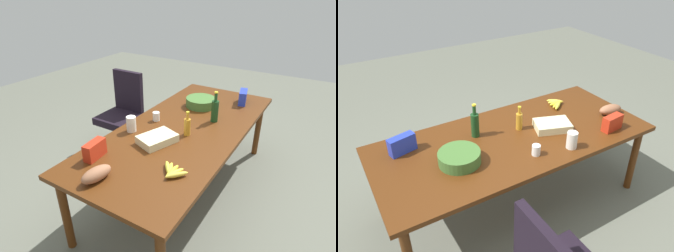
# 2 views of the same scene
# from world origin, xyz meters

# --- Properties ---
(ground_plane) EXTENTS (10.00, 10.00, 0.00)m
(ground_plane) POSITION_xyz_m (0.00, 0.00, 0.00)
(ground_plane) COLOR #66695B
(conference_table) EXTENTS (2.45, 1.08, 0.75)m
(conference_table) POSITION_xyz_m (0.00, 0.00, 0.69)
(conference_table) COLOR #51280D
(conference_table) RESTS_ON ground
(dressing_bottle) EXTENTS (0.06, 0.06, 0.23)m
(dressing_bottle) POSITION_xyz_m (-0.11, -0.09, 0.84)
(dressing_bottle) COLOR gold
(dressing_bottle) RESTS_ON conference_table
(chip_bag_red) EXTENTS (0.21, 0.10, 0.14)m
(chip_bag_red) POSITION_xyz_m (-0.83, 0.36, 0.82)
(chip_bag_red) COLOR red
(chip_bag_red) RESTS_ON conference_table
(paper_cup) EXTENTS (0.07, 0.07, 0.09)m
(paper_cup) POSITION_xyz_m (-0.01, 0.32, 0.80)
(paper_cup) COLOR white
(paper_cup) RESTS_ON conference_table
(chip_bag_blue) EXTENTS (0.23, 0.13, 0.15)m
(chip_bag_blue) POSITION_xyz_m (0.90, -0.28, 0.83)
(chip_bag_blue) COLOR #263BBE
(chip_bag_blue) RESTS_ON conference_table
(sheet_cake) EXTENTS (0.38, 0.32, 0.07)m
(sheet_cake) POSITION_xyz_m (-0.37, 0.07, 0.79)
(sheet_cake) COLOR beige
(sheet_cake) RESTS_ON conference_table
(wine_bottle) EXTENTS (0.09, 0.09, 0.31)m
(wine_bottle) POSITION_xyz_m (0.28, -0.19, 0.87)
(wine_bottle) COLOR #19421D
(wine_bottle) RESTS_ON conference_table
(salad_bowl) EXTENTS (0.42, 0.42, 0.10)m
(salad_bowl) POSITION_xyz_m (0.56, 0.10, 0.80)
(salad_bowl) COLOR #426E2F
(salad_bowl) RESTS_ON conference_table
(banana_bunch) EXTENTS (0.19, 0.23, 0.04)m
(banana_bunch) POSITION_xyz_m (-0.70, -0.28, 0.78)
(banana_bunch) COLOR yellow
(banana_bunch) RESTS_ON conference_table
(bread_loaf) EXTENTS (0.26, 0.15, 0.10)m
(bread_loaf) POSITION_xyz_m (-1.04, 0.14, 0.80)
(bread_loaf) COLOR #9E6646
(bread_loaf) RESTS_ON conference_table
(mayo_jar) EXTENTS (0.10, 0.10, 0.15)m
(mayo_jar) POSITION_xyz_m (-0.32, 0.39, 0.83)
(mayo_jar) COLOR white
(mayo_jar) RESTS_ON conference_table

